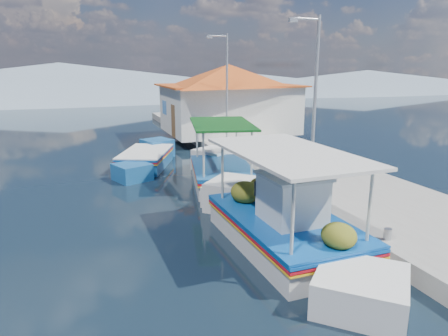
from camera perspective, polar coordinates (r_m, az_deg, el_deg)
name	(u,v)px	position (r m, az deg, el deg)	size (l,w,h in m)	color
ground	(210,234)	(12.34, -1.94, -9.11)	(160.00, 160.00, 0.00)	black
quay	(289,165)	(19.78, 8.98, 0.43)	(5.00, 44.00, 0.50)	gray
bollards	(255,164)	(18.11, 4.34, 0.60)	(0.20, 17.20, 0.30)	#A5A8AD
main_caique	(283,225)	(11.56, 8.13, -7.82)	(2.76, 9.03, 2.97)	silver
caique_green_canopy	(221,174)	(17.14, -0.48, -0.90)	(3.35, 7.53, 2.88)	silver
caique_blue_hull	(145,160)	(20.55, -10.86, 1.07)	(3.73, 6.19, 1.20)	#174F8A
harbor_building	(229,97)	(27.63, 0.63, 9.74)	(10.49, 10.49, 4.40)	white
lamp_post_near	(313,94)	(15.12, 12.19, 9.95)	(1.21, 0.14, 6.00)	#A5A8AD
lamp_post_far	(225,84)	(23.23, 0.19, 11.59)	(1.21, 0.14, 6.00)	#A5A8AD
mountain_ridge	(139,83)	(67.60, -11.63, 11.39)	(171.40, 96.00, 5.50)	gray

